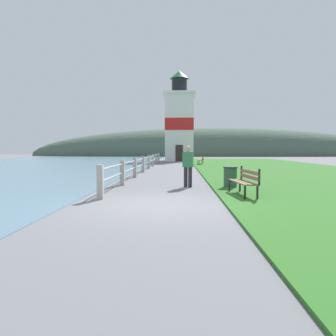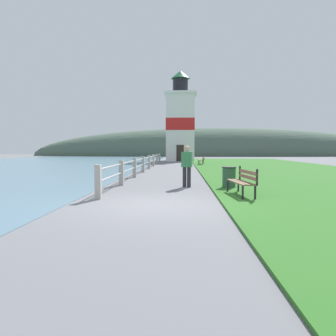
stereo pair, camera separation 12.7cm
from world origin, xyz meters
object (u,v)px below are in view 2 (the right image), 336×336
object	(u,v)px
park_bench_midway	(202,159)
trash_bin	(229,178)
park_bench_near	(243,180)
person_strolling	(187,165)
lighthouse	(180,122)

from	to	relation	value
park_bench_midway	trash_bin	xyz separation A→B (m)	(-0.07, -18.52, -0.12)
park_bench_near	person_strolling	world-z (taller)	person_strolling
lighthouse	person_strolling	bearing A→B (deg)	-89.05
park_bench_midway	person_strolling	distance (m)	18.20
person_strolling	trash_bin	world-z (taller)	person_strolling
park_bench_near	trash_bin	distance (m)	2.11
person_strolling	trash_bin	bearing A→B (deg)	-89.62
park_bench_midway	trash_bin	bearing A→B (deg)	96.50
park_bench_near	person_strolling	size ratio (longest dim) A/B	1.13
person_strolling	park_bench_near	bearing A→B (deg)	-130.66
person_strolling	trash_bin	xyz separation A→B (m)	(1.61, -0.39, -0.47)
trash_bin	person_strolling	bearing A→B (deg)	166.27
lighthouse	person_strolling	world-z (taller)	lighthouse
person_strolling	trash_bin	size ratio (longest dim) A/B	1.96
lighthouse	trash_bin	world-z (taller)	lighthouse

